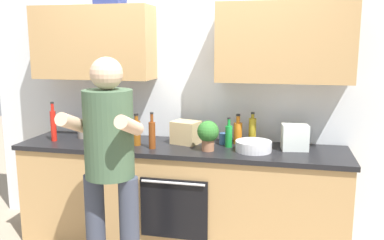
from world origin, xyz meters
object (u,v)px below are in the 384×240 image
at_px(bottle_syrup, 137,132).
at_px(bottle_water, 114,129).
at_px(bottle_vinegar, 152,134).
at_px(bottle_hotsauce, 53,124).
at_px(person_standing, 109,158).
at_px(grocery_bag_bread, 186,132).
at_px(knife_block, 97,132).
at_px(potted_herb, 208,133).
at_px(mixing_bowl, 253,146).
at_px(cup_tea, 224,139).
at_px(bottle_juice, 238,132).
at_px(bottle_oil, 252,131).
at_px(cup_stoneware, 82,133).
at_px(grocery_bag_produce, 295,137).
at_px(bottle_soda, 229,135).

bearing_deg(bottle_syrup, bottle_water, 144.34).
bearing_deg(bottle_vinegar, bottle_hotsauce, 176.14).
height_order(person_standing, grocery_bag_bread, person_standing).
relative_size(knife_block, potted_herb, 1.13).
bearing_deg(bottle_hotsauce, bottle_water, 25.86).
xyz_separation_m(potted_herb, grocery_bag_bread, (-0.24, 0.20, -0.05)).
bearing_deg(mixing_bowl, bottle_hotsauce, -178.88).
bearing_deg(grocery_bag_bread, person_standing, -110.23).
height_order(cup_tea, mixing_bowl, cup_tea).
relative_size(bottle_juice, bottle_hotsauce, 0.74).
bearing_deg(bottle_oil, knife_block, -165.78).
height_order(bottle_vinegar, grocery_bag_bread, bottle_vinegar).
height_order(cup_stoneware, grocery_bag_produce, grocery_bag_produce).
relative_size(bottle_soda, bottle_vinegar, 0.83).
xyz_separation_m(bottle_juice, cup_stoneware, (-1.44, -0.11, -0.05)).
distance_m(bottle_oil, bottle_vinegar, 0.87).
distance_m(mixing_bowl, knife_block, 1.34).
relative_size(bottle_oil, grocery_bag_bread, 1.25).
xyz_separation_m(bottle_soda, bottle_syrup, (-0.78, -0.12, 0.02)).
distance_m(bottle_syrup, potted_herb, 0.64).
bearing_deg(potted_herb, bottle_juice, 54.82).
distance_m(bottle_soda, cup_stoneware, 1.38).
bearing_deg(potted_herb, bottle_oil, 41.52).
distance_m(cup_stoneware, mixing_bowl, 1.60).
height_order(bottle_hotsauce, bottle_oil, bottle_hotsauce).
xyz_separation_m(bottle_soda, mixing_bowl, (0.22, -0.09, -0.06)).
distance_m(mixing_bowl, grocery_bag_produce, 0.36).
bearing_deg(cup_tea, person_standing, -125.03).
height_order(person_standing, bottle_vinegar, person_standing).
distance_m(bottle_hotsauce, potted_herb, 1.42).
bearing_deg(knife_block, bottle_syrup, 13.00).
bearing_deg(cup_tea, potted_herb, -110.47).
bearing_deg(bottle_soda, bottle_hotsauce, -175.30).
bearing_deg(person_standing, bottle_oil, 47.53).
relative_size(bottle_soda, grocery_bag_bread, 1.13).
xyz_separation_m(bottle_soda, grocery_bag_bread, (-0.38, 0.04, -0.00)).
relative_size(bottle_oil, mixing_bowl, 0.96).
bearing_deg(cup_stoneware, bottle_oil, 4.11).
xyz_separation_m(person_standing, bottle_oil, (0.90, 0.98, 0.03)).
distance_m(bottle_juice, potted_herb, 0.37).
distance_m(bottle_soda, bottle_vinegar, 0.65).
bearing_deg(bottle_water, mixing_bowl, -8.60).
bearing_deg(bottle_hotsauce, bottle_juice, 9.29).
bearing_deg(bottle_water, knife_block, -95.73).
height_order(bottle_hotsauce, mixing_bowl, bottle_hotsauce).
height_order(bottle_juice, mixing_bowl, bottle_juice).
relative_size(cup_tea, cup_stoneware, 0.99).
bearing_deg(mixing_bowl, potted_herb, -169.70).
bearing_deg(bottle_vinegar, cup_stoneware, 163.84).
xyz_separation_m(bottle_hotsauce, potted_herb, (1.42, -0.03, -0.01)).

